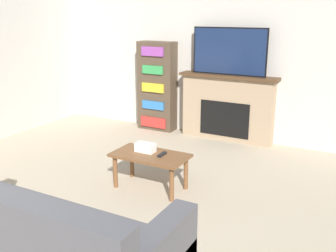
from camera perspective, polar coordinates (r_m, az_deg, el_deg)
name	(u,v)px	position (r m, az deg, el deg)	size (l,w,h in m)	color
wall_back	(223,50)	(6.08, 8.05, 10.92)	(6.85, 0.06, 2.70)	beige
fireplace	(227,107)	(6.03, 8.60, 2.71)	(1.50, 0.28, 1.00)	tan
tv	(229,51)	(5.88, 8.88, 10.65)	(1.12, 0.03, 0.69)	black
couch	(25,247)	(3.06, -19.99, -16.19)	(2.20, 0.86, 0.91)	#4C4C51
coffee_table	(150,160)	(4.34, -2.60, -4.90)	(0.83, 0.45, 0.40)	brown
tissue_box	(145,147)	(4.37, -3.31, -3.12)	(0.22, 0.12, 0.10)	white
remote_control	(162,154)	(4.27, -0.88, -4.14)	(0.04, 0.15, 0.02)	black
bookshelf	(157,86)	(6.47, -1.60, 5.77)	(0.62, 0.29, 1.44)	#4C3D2D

